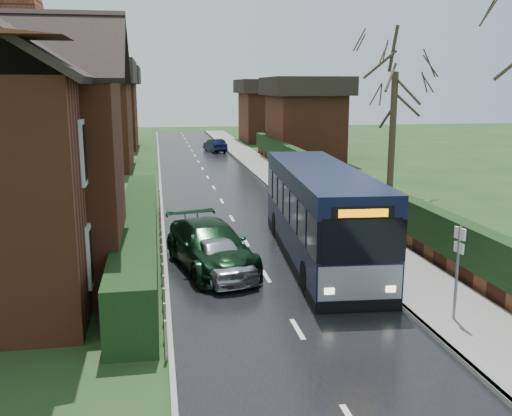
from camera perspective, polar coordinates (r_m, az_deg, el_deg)
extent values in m
plane|color=#304A1F|center=(15.92, 2.40, -9.19)|extent=(140.00, 140.00, 0.00)
cube|color=black|center=(25.36, -2.42, -1.08)|extent=(6.00, 100.00, 0.02)
cube|color=slate|center=(26.23, 6.83, -0.58)|extent=(2.50, 100.00, 0.14)
cube|color=gray|center=(25.91, 4.28, -0.68)|extent=(0.12, 100.00, 0.14)
cube|color=gray|center=(25.15, -9.32, -1.25)|extent=(0.12, 100.00, 0.10)
cube|color=black|center=(20.13, -11.61, -2.48)|extent=(1.20, 16.00, 1.60)
cube|color=brown|center=(26.66, 10.03, 0.03)|extent=(0.30, 50.00, 0.60)
cube|color=black|center=(26.49, 10.10, 1.94)|extent=(0.60, 50.00, 1.20)
cube|color=brown|center=(16.88, -17.62, 2.05)|extent=(2.50, 4.00, 6.00)
cube|color=silver|center=(15.18, -16.19, -4.37)|extent=(0.08, 1.20, 1.60)
cube|color=black|center=(15.17, -16.07, -4.36)|extent=(0.03, 0.95, 1.35)
cube|color=silver|center=(14.68, -16.78, 5.42)|extent=(0.08, 1.20, 1.60)
cube|color=black|center=(14.68, -16.66, 5.43)|extent=(0.03, 0.95, 1.35)
cube|color=silver|center=(19.03, -14.95, -1.00)|extent=(0.08, 1.20, 1.60)
cube|color=black|center=(19.03, -14.86, -1.00)|extent=(0.03, 0.95, 1.35)
cube|color=silver|center=(18.64, -15.38, 6.81)|extent=(0.08, 1.20, 1.60)
cube|color=black|center=(18.64, -15.29, 6.81)|extent=(0.03, 0.95, 1.35)
cube|color=silver|center=(22.94, -14.13, 1.22)|extent=(0.08, 1.20, 1.60)
cube|color=black|center=(22.94, -14.06, 1.22)|extent=(0.03, 0.95, 1.35)
cube|color=silver|center=(22.61, -14.47, 7.70)|extent=(0.08, 1.20, 1.60)
cube|color=black|center=(22.61, -14.39, 7.71)|extent=(0.03, 0.95, 1.35)
cube|color=silver|center=(25.40, -13.75, 2.26)|extent=(0.08, 1.20, 1.60)
cube|color=black|center=(25.39, -13.68, 2.27)|extent=(0.03, 0.95, 1.35)
cube|color=silver|center=(25.10, -14.05, 8.12)|extent=(0.08, 1.20, 1.60)
cube|color=black|center=(25.10, -13.98, 8.12)|extent=(0.03, 0.95, 1.35)
cube|color=black|center=(19.68, 6.34, -2.50)|extent=(3.04, 10.28, 1.05)
cube|color=black|center=(19.44, 6.42, 0.58)|extent=(3.06, 10.28, 1.11)
cube|color=black|center=(19.28, 6.48, 3.08)|extent=(3.04, 10.28, 0.61)
cube|color=black|center=(19.86, 6.30, -4.41)|extent=(3.04, 10.28, 0.32)
cube|color=gray|center=(15.02, 10.34, -7.33)|extent=(2.22, 0.28, 0.92)
cube|color=black|center=(14.67, 10.53, -3.29)|extent=(2.07, 0.23, 1.20)
cube|color=black|center=(14.49, 10.64, -0.47)|extent=(1.61, 0.20, 0.32)
cube|color=#FF8C00|center=(14.45, 10.69, -0.51)|extent=(1.27, 0.13, 0.20)
cube|color=black|center=(15.23, 10.26, -9.57)|extent=(2.26, 0.31, 0.28)
cube|color=#FFF2CC|center=(14.83, 7.34, -8.24)|extent=(0.26, 0.07, 0.17)
cube|color=#FFF2CC|center=(15.27, 13.31, -7.88)|extent=(0.26, 0.07, 0.17)
cylinder|color=black|center=(16.54, 5.10, -6.77)|extent=(0.32, 0.90, 0.89)
cylinder|color=black|center=(17.05, 12.04, -6.42)|extent=(0.32, 0.90, 0.89)
cylinder|color=black|center=(22.70, 2.05, -1.52)|extent=(0.32, 0.90, 0.89)
cylinder|color=black|center=(23.07, 7.19, -1.39)|extent=(0.32, 0.90, 0.89)
imported|color=#B8B9BD|center=(17.68, -3.99, -4.82)|extent=(2.43, 4.03, 1.28)
imported|color=black|center=(18.47, -4.58, -3.79)|extent=(3.06, 5.39, 1.47)
imported|color=black|center=(51.67, -4.13, 6.26)|extent=(1.95, 3.74, 1.17)
cylinder|color=slate|center=(14.81, 19.44, -6.43)|extent=(0.07, 0.07, 2.49)
cube|color=white|center=(14.52, 19.73, -2.42)|extent=(0.10, 0.38, 0.28)
cube|color=white|center=(14.60, 19.63, -3.77)|extent=(0.09, 0.34, 0.25)
cylinder|color=#382B21|center=(30.90, 13.47, 7.07)|extent=(0.35, 0.35, 6.52)
cylinder|color=#31241D|center=(27.40, -22.66, 7.15)|extent=(0.35, 0.35, 7.73)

